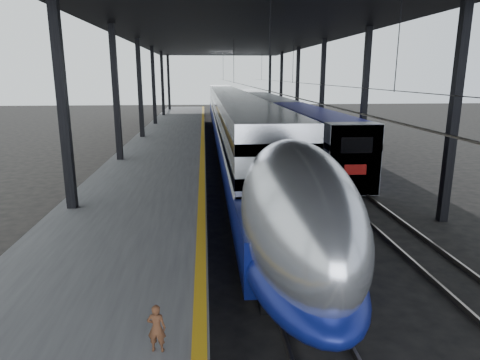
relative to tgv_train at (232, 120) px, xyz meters
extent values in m
plane|color=black|center=(-2.00, -26.98, -2.11)|extent=(160.00, 160.00, 0.00)
cube|color=#4C4C4F|center=(-5.50, -6.98, -1.61)|extent=(6.00, 80.00, 1.00)
cube|color=#CB9313|center=(-2.70, -6.98, -1.10)|extent=(0.30, 80.00, 0.01)
cube|color=slate|center=(-0.72, -6.98, -2.03)|extent=(0.08, 80.00, 0.16)
cube|color=slate|center=(0.72, -6.98, -2.03)|extent=(0.08, 80.00, 0.16)
cube|color=slate|center=(4.28, -6.98, -2.03)|extent=(0.08, 80.00, 0.16)
cube|color=slate|center=(5.72, -6.98, -2.03)|extent=(0.08, 80.00, 0.16)
cube|color=black|center=(-7.80, -21.98, 2.39)|extent=(0.35, 0.35, 9.00)
cube|color=black|center=(7.60, -21.98, 2.39)|extent=(0.35, 0.35, 9.00)
cube|color=black|center=(-7.80, -11.98, 2.39)|extent=(0.35, 0.35, 9.00)
cube|color=black|center=(7.60, -11.98, 2.39)|extent=(0.35, 0.35, 9.00)
cube|color=black|center=(-7.80, -1.98, 2.39)|extent=(0.35, 0.35, 9.00)
cube|color=black|center=(7.60, -1.98, 2.39)|extent=(0.35, 0.35, 9.00)
cube|color=black|center=(-7.80, 8.02, 2.39)|extent=(0.35, 0.35, 9.00)
cube|color=black|center=(7.60, 8.02, 2.39)|extent=(0.35, 0.35, 9.00)
cube|color=black|center=(-7.80, 18.02, 2.39)|extent=(0.35, 0.35, 9.00)
cube|color=black|center=(7.60, 18.02, 2.39)|extent=(0.35, 0.35, 9.00)
cube|color=black|center=(-7.80, 28.02, 2.39)|extent=(0.35, 0.35, 9.00)
cube|color=black|center=(7.60, 28.02, 2.39)|extent=(0.35, 0.35, 9.00)
cube|color=black|center=(-0.10, -6.98, 7.14)|extent=(18.00, 75.00, 0.45)
cylinder|color=slate|center=(0.00, -6.98, 3.39)|extent=(0.03, 74.00, 0.03)
cylinder|color=slate|center=(5.00, -6.98, 3.39)|extent=(0.03, 74.00, 0.03)
cube|color=silver|center=(0.00, 4.02, 0.30)|extent=(3.04, 57.00, 4.19)
cube|color=navy|center=(0.00, 2.52, -1.01)|extent=(3.12, 62.00, 1.62)
cube|color=silver|center=(0.00, 4.02, -0.17)|extent=(3.14, 57.00, 0.10)
cube|color=black|center=(0.00, 4.02, 1.51)|extent=(3.08, 57.00, 0.44)
cube|color=black|center=(0.00, 4.02, 0.30)|extent=(3.08, 57.00, 0.44)
ellipsoid|color=silver|center=(0.00, -27.48, 0.15)|extent=(3.04, 8.40, 4.19)
ellipsoid|color=navy|center=(0.00, -27.48, -1.06)|extent=(3.12, 8.40, 1.78)
ellipsoid|color=black|center=(0.00, -30.08, 0.98)|extent=(1.57, 2.20, 0.94)
cube|color=black|center=(0.00, -27.48, -1.91)|extent=(2.31, 2.60, 0.40)
cube|color=black|center=(0.00, -5.48, -1.91)|extent=(2.31, 2.60, 0.40)
cube|color=navy|center=(5.00, -9.22, -0.20)|extent=(2.67, 18.00, 3.62)
cube|color=#979AA0|center=(5.00, -17.62, -0.20)|extent=(2.72, 1.20, 3.67)
cube|color=black|center=(5.00, -18.24, 0.61)|extent=(1.62, 0.06, 0.81)
cube|color=#9E0E0C|center=(5.00, -18.24, -0.63)|extent=(1.14, 0.06, 0.52)
cube|color=#979AA0|center=(5.00, 9.78, -0.20)|extent=(2.67, 18.00, 3.62)
cube|color=#979AA0|center=(5.00, 28.78, -0.20)|extent=(2.67, 18.00, 3.62)
cube|color=black|center=(5.00, -15.22, -1.93)|extent=(2.10, 2.40, 0.36)
cube|color=black|center=(5.00, 6.78, -1.93)|extent=(2.10, 2.40, 0.36)
imported|color=#522F1B|center=(-3.49, -31.45, -0.63)|extent=(0.38, 0.27, 0.96)
camera|label=1|loc=(-2.51, -38.69, 4.00)|focal=32.00mm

